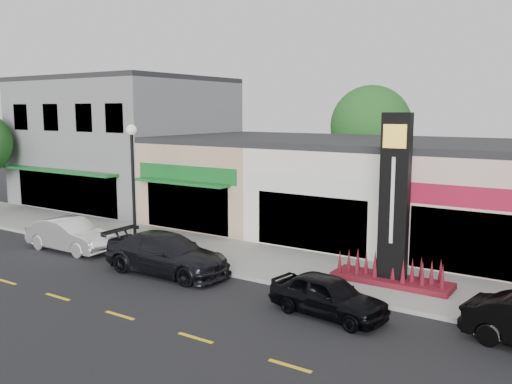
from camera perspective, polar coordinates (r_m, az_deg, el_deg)
ground at (r=17.78m, az=-0.05°, el=-11.87°), size 120.00×120.00×0.00m
sidewalk at (r=21.33m, az=6.49°, el=-8.20°), size 52.00×4.30×0.15m
curb at (r=19.44m, az=3.43°, el=-9.84°), size 52.00×0.20×0.15m
building_grey_2story at (r=37.25m, az=-13.55°, el=5.17°), size 12.00×10.95×8.30m
shop_beige at (r=31.15m, az=-1.43°, el=1.55°), size 7.00×10.85×4.80m
shop_cream at (r=27.79m, az=10.50°, el=0.55°), size 7.00×10.01×4.80m
shop_pink_w at (r=25.91m, az=24.89°, el=-0.69°), size 7.00×10.01×4.80m
tree_rear_west at (r=35.91m, az=11.99°, el=6.82°), size 5.20×5.20×7.83m
lamp_west_near at (r=23.92m, az=-12.83°, el=1.80°), size 0.44×0.44×5.47m
pylon_sign at (r=19.52m, az=14.27°, el=-3.33°), size 4.20×1.30×6.00m
car_white_van at (r=25.59m, az=-18.97°, el=-4.26°), size 1.65×4.46×1.46m
car_dark_sedan at (r=21.17m, az=-9.36°, el=-6.45°), size 2.32×5.34×1.53m
car_black_sedan at (r=16.91m, az=7.58°, el=-10.74°), size 1.99×3.93×1.28m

